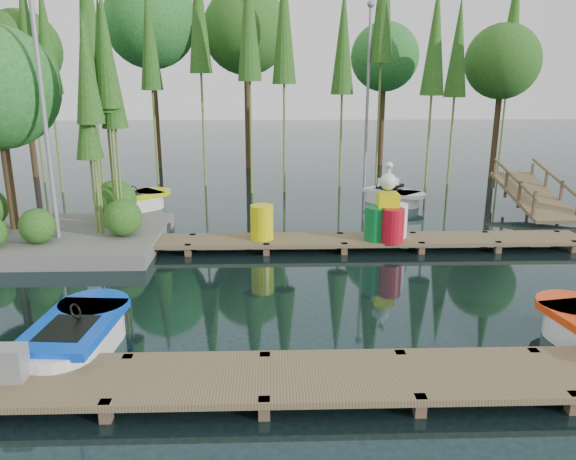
{
  "coord_description": "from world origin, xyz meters",
  "views": [
    {
      "loc": [
        0.12,
        -11.85,
        4.58
      ],
      "look_at": [
        0.5,
        0.5,
        1.1
      ],
      "focal_mm": 35.0,
      "sensor_mm": 36.0,
      "label": 1
    }
  ],
  "objects_px": {
    "island": "(27,127)",
    "drum_cluster": "(388,217)",
    "boat_yellow_far": "(132,202)",
    "yellow_barrel": "(262,222)",
    "boat_blue": "(76,338)",
    "utility_cabinet": "(10,363)"
  },
  "relations": [
    {
      "from": "island",
      "to": "drum_cluster",
      "type": "relative_size",
      "value": 3.27
    },
    {
      "from": "boat_yellow_far",
      "to": "yellow_barrel",
      "type": "bearing_deg",
      "value": -67.64
    },
    {
      "from": "boat_blue",
      "to": "yellow_barrel",
      "type": "height_order",
      "value": "yellow_barrel"
    },
    {
      "from": "boat_yellow_far",
      "to": "utility_cabinet",
      "type": "bearing_deg",
      "value": -107.38
    },
    {
      "from": "boat_blue",
      "to": "yellow_barrel",
      "type": "distance_m",
      "value": 6.44
    },
    {
      "from": "island",
      "to": "boat_yellow_far",
      "type": "bearing_deg",
      "value": 66.73
    },
    {
      "from": "island",
      "to": "utility_cabinet",
      "type": "distance_m",
      "value": 8.64
    },
    {
      "from": "yellow_barrel",
      "to": "boat_blue",
      "type": "bearing_deg",
      "value": -118.45
    },
    {
      "from": "island",
      "to": "drum_cluster",
      "type": "xyz_separation_m",
      "value": [
        9.49,
        -0.95,
        -2.28
      ]
    },
    {
      "from": "drum_cluster",
      "to": "boat_blue",
      "type": "bearing_deg",
      "value": -139.29
    },
    {
      "from": "yellow_barrel",
      "to": "boat_yellow_far",
      "type": "bearing_deg",
      "value": 134.79
    },
    {
      "from": "boat_yellow_far",
      "to": "island",
      "type": "bearing_deg",
      "value": -135.69
    },
    {
      "from": "island",
      "to": "boat_yellow_far",
      "type": "height_order",
      "value": "island"
    },
    {
      "from": "utility_cabinet",
      "to": "yellow_barrel",
      "type": "height_order",
      "value": "yellow_barrel"
    },
    {
      "from": "utility_cabinet",
      "to": "drum_cluster",
      "type": "height_order",
      "value": "drum_cluster"
    },
    {
      "from": "boat_blue",
      "to": "boat_yellow_far",
      "type": "relative_size",
      "value": 1.0
    },
    {
      "from": "boat_blue",
      "to": "boat_yellow_far",
      "type": "xyz_separation_m",
      "value": [
        -1.48,
        10.22,
        0.02
      ]
    },
    {
      "from": "yellow_barrel",
      "to": "utility_cabinet",
      "type": "bearing_deg",
      "value": -116.7
    },
    {
      "from": "utility_cabinet",
      "to": "yellow_barrel",
      "type": "distance_m",
      "value": 7.84
    },
    {
      "from": "island",
      "to": "boat_yellow_far",
      "type": "xyz_separation_m",
      "value": [
        1.63,
        3.79,
        -2.9
      ]
    },
    {
      "from": "boat_yellow_far",
      "to": "drum_cluster",
      "type": "relative_size",
      "value": 1.37
    },
    {
      "from": "boat_yellow_far",
      "to": "yellow_barrel",
      "type": "relative_size",
      "value": 3.1
    }
  ]
}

